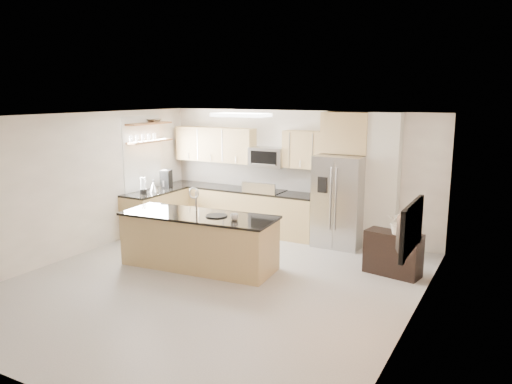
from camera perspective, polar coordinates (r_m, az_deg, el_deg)
The scene contains 27 objects.
floor at distance 8.01m, azimuth -4.94°, elevation -10.34°, with size 6.50×6.50×0.00m, color #B0ADA8.
ceiling at distance 7.46m, azimuth -5.28°, elevation 8.56°, with size 6.00×6.50×0.02m, color white.
wall_back at distance 10.45m, azimuth 4.80°, elevation 2.14°, with size 6.00×0.02×2.60m, color white.
wall_front at distance 5.34m, azimuth -24.93°, elevation -7.72°, with size 6.00×0.02×2.60m, color white.
wall_left at distance 9.60m, azimuth -20.20°, elevation 0.68°, with size 0.02×6.50×2.60m, color white.
wall_right at distance 6.51m, azimuth 17.52°, elevation -3.89°, with size 0.02×6.50×2.60m, color white.
back_counter at distance 10.87m, azimuth -1.87°, elevation -1.91°, with size 3.55×0.66×1.44m.
left_counter at distance 10.84m, azimuth -11.42°, elevation -2.24°, with size 0.66×1.50×0.92m.
range at distance 10.57m, azimuth 1.03°, elevation -2.28°, with size 0.76×0.64×1.14m.
upper_cabinets at distance 10.82m, azimuth -1.85°, elevation 5.29°, with size 3.50×0.33×0.75m.
microwave at distance 10.47m, azimuth 1.37°, elevation 4.02°, with size 0.76×0.40×0.40m.
refrigerator at distance 9.80m, azimuth 9.55°, elevation -1.02°, with size 0.92×0.78×1.78m.
partition_column at distance 9.72m, azimuth 14.30°, elevation 1.15°, with size 0.60×0.30×2.60m, color silver.
window at distance 10.82m, azimuth -12.90°, elevation 4.09°, with size 0.04×1.15×1.65m.
shelf_lower at distance 10.78m, azimuth -12.11°, elevation 5.70°, with size 0.30×1.20×0.04m, color #93573A.
shelf_upper at distance 10.76m, azimuth -12.19°, elevation 7.66°, with size 0.30×1.20×0.04m, color #93573A.
ceiling_fixture at distance 9.03m, azimuth -1.71°, elevation 8.80°, with size 1.00×0.50×0.06m, color white.
island at distance 8.62m, azimuth -6.53°, elevation -5.53°, with size 2.75×1.19×1.35m.
credenza at distance 8.53m, azimuth 15.38°, elevation -6.80°, with size 0.90×0.38×0.72m, color black.
cup at distance 8.07m, azimuth -2.50°, elevation -2.87°, with size 0.13×0.13×0.10m, color silver.
platter at distance 8.34m, azimuth -4.54°, elevation -2.72°, with size 0.36×0.36×0.02m, color black.
blender at distance 10.45m, azimuth -12.78°, elevation 0.60°, with size 0.15×0.15×0.34m.
kettle at distance 10.62m, azimuth -11.64°, elevation 0.62°, with size 0.20×0.20×0.25m.
coffee_maker at distance 11.04m, azimuth -10.24°, elevation 1.45°, with size 0.26×0.29×0.38m.
bowl at distance 10.89m, azimuth -11.59°, elevation 8.06°, with size 0.38×0.38×0.09m, color #A8A8AA.
flower_vase at distance 8.26m, azimuth 16.11°, elevation -2.62°, with size 0.55×0.48×0.61m, color silver.
television at distance 6.33m, azimuth 16.39°, elevation -3.80°, with size 1.08×0.14×0.62m, color black.
Camera 1 is at (4.15, -6.20, 2.94)m, focal length 35.00 mm.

